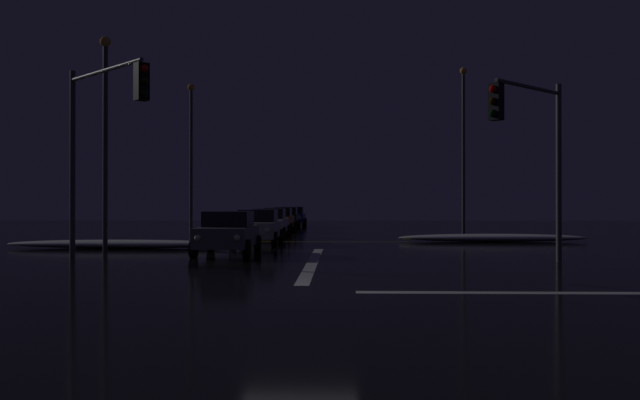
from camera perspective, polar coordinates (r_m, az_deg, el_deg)
ground at (r=14.72m, az=-1.78°, el=-7.72°), size 120.00×120.00×0.10m
stop_line_north at (r=22.09m, az=-0.61°, el=-5.09°), size 0.35×12.65×0.01m
centre_line_ns at (r=33.66m, az=0.19°, el=-3.43°), size 22.00×0.15×0.01m
snow_bank_left_curb at (r=30.00m, az=-16.02°, el=-3.48°), size 9.47×1.50×0.35m
snow_bank_right_curb at (r=34.71m, az=13.93°, el=-3.02°), size 9.10×1.50×0.38m
sedan_gray at (r=25.32m, az=-7.55°, el=-2.66°), size 2.02×4.33×1.57m
sedan_silver at (r=31.73m, az=-5.09°, el=-2.18°), size 2.02×4.33×1.57m
sedan_white at (r=37.98m, az=-4.17°, el=-1.87°), size 2.02×4.33×1.57m
sedan_orange at (r=44.64m, az=-3.43°, el=-1.63°), size 2.02×4.33×1.57m
sedan_black at (r=51.10m, az=-2.83°, el=-1.46°), size 2.02×4.33×1.57m
sedan_blue at (r=56.73m, az=-2.20°, el=-1.34°), size 2.02×4.33×1.57m
traffic_signal_nw at (r=22.40m, az=-17.55°, el=5.95°), size 3.49×3.49×6.17m
traffic_signal_ne at (r=22.13m, az=16.96°, el=5.02°), size 2.86×2.86×5.66m
streetlamp_right_far at (r=44.44m, az=11.64°, el=4.92°), size 0.44×0.44×10.33m
streetlamp_left_near at (r=29.32m, az=-17.13°, el=5.81°), size 0.44×0.44×8.55m
streetlamp_left_far at (r=44.74m, az=-10.49°, el=4.26°), size 0.44×0.44×9.40m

